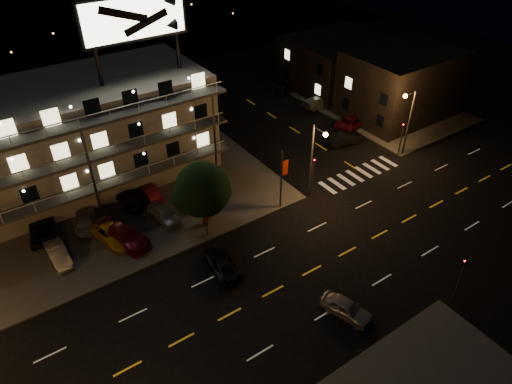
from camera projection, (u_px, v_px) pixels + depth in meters
ground at (293, 281)px, 36.81m from camera, size 140.00×140.00×0.00m
curb_nw at (49, 213)px, 43.73m from camera, size 44.00×24.00×0.15m
curb_ne at (373, 103)px, 63.84m from camera, size 16.00×24.00×0.15m
motel at (67, 137)px, 45.09m from camera, size 28.00×13.80×18.10m
side_bldg_front at (401, 84)px, 58.71m from camera, size 14.06×10.00×8.50m
side_bldg_back at (337, 62)px, 67.17m from camera, size 14.06×12.00×7.00m
streetlight_nc at (314, 155)px, 43.08m from camera, size 0.44×1.92×8.00m
streetlight_ne at (408, 117)px, 49.56m from camera, size 1.92×0.44×8.00m
signal_nw at (313, 172)px, 45.09m from camera, size 0.20×0.27×4.60m
signal_sw at (461, 276)px, 33.73m from camera, size 0.20×0.27×4.60m
signal_ne at (402, 136)px, 51.03m from camera, size 0.27×0.20×4.60m
banner_north at (282, 178)px, 42.73m from camera, size 0.83×0.16×6.40m
stop_sign at (207, 222)px, 40.16m from camera, size 0.91×0.11×2.61m
tree at (202, 191)px, 39.96m from camera, size 5.18×4.99×6.53m
lot_car_1 at (58, 254)px, 38.13m from camera, size 1.50×4.01×1.31m
lot_car_2 at (112, 233)px, 40.24m from camera, size 3.41×5.37×1.38m
lot_car_3 at (125, 236)px, 39.88m from camera, size 3.57×5.61×1.51m
lot_car_4 at (164, 214)px, 42.44m from camera, size 2.23×4.19×1.36m
lot_car_6 at (42, 229)px, 40.75m from camera, size 3.00×5.18×1.36m
lot_car_7 at (86, 220)px, 41.83m from camera, size 2.86×4.64×1.26m
lot_car_8 at (129, 197)px, 44.45m from camera, size 2.41×4.63×1.50m
lot_car_9 at (150, 192)px, 45.42m from camera, size 1.39×3.84×1.26m
side_car_0 at (346, 139)px, 54.24m from camera, size 4.52×2.37×1.42m
side_car_1 at (353, 121)px, 57.83m from camera, size 5.89×3.79×1.51m
side_car_2 at (319, 102)px, 62.59m from camera, size 5.12×2.48×1.44m
side_car_3 at (288, 88)px, 66.50m from camera, size 4.13×2.00×1.36m
road_car_east at (347, 308)px, 33.67m from camera, size 2.68×4.27×1.35m
road_car_west at (222, 263)px, 37.55m from camera, size 2.87×4.86×1.27m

